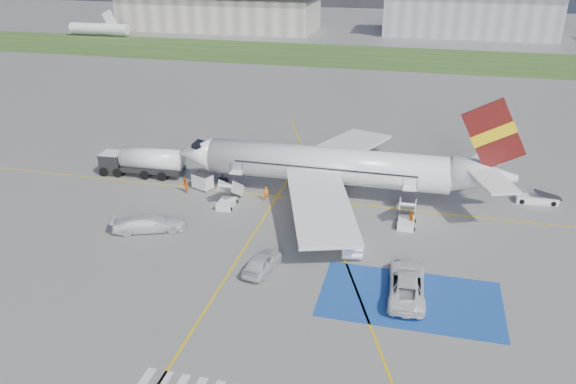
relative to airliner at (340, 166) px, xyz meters
name	(u,v)px	position (x,y,z in m)	size (l,w,h in m)	color
ground	(297,257)	(-1.51, -14.00, -3.39)	(400.00, 400.00, 0.00)	#60605E
grass_strip	(387,58)	(-1.51, 81.00, -3.39)	(400.00, 30.00, 0.01)	#2D4C1E
taxiway_line_main	(322,201)	(-1.51, -2.00, -3.39)	(120.00, 0.20, 0.01)	gold
taxiway_line_cross	(202,316)	(-6.51, -24.00, -3.39)	(0.20, 60.00, 0.01)	gold
taxiway_line_diag	(322,201)	(-1.51, -2.00, -3.39)	(0.20, 60.00, 0.01)	gold
staging_box	(410,299)	(8.49, -18.00, -3.39)	(14.00, 8.00, 0.01)	navy
terminal_west	(219,13)	(-56.51, 116.00, 1.61)	(60.00, 22.00, 10.00)	gray
terminal_centre	(469,14)	(18.49, 121.00, 2.61)	(48.00, 18.00, 12.00)	gray
airliner	(340,166)	(0.00, 0.00, 0.00)	(36.81, 32.95, 11.92)	silver
airstairs_fwd	(228,200)	(-11.01, -5.30, -2.77)	(1.90, 5.20, 3.60)	silver
airstairs_aft	(406,219)	(7.49, -5.30, -2.77)	(1.90, 5.20, 3.60)	silver
fuel_tanker	(143,164)	(-23.55, 0.18, -1.97)	(10.05, 3.23, 3.39)	black
gpu_cart	(203,182)	(-15.17, -1.96, -2.57)	(2.55, 2.11, 1.83)	silver
belt_loader	(537,199)	(20.76, 3.23, -3.05)	(4.62, 1.94, 1.36)	silver
car_silver_a	(262,262)	(-3.88, -16.78, -2.58)	(1.92, 4.78, 1.63)	silver
car_silver_b	(351,240)	(2.84, -11.24, -2.53)	(1.82, 5.23, 1.72)	silver
van_white_a	(407,280)	(8.12, -17.16, -2.25)	(2.80, 6.07, 2.28)	silver
van_white_b	(149,221)	(-16.45, -12.54, -2.37)	(2.12, 5.22, 2.05)	silver
crew_fwd	(266,194)	(-7.36, -3.28, -2.60)	(0.58, 0.38, 1.59)	orange
crew_nose	(185,185)	(-16.69, -3.38, -2.52)	(0.85, 0.66, 1.75)	#DA510B
crew_aft	(411,219)	(7.96, -5.65, -2.62)	(0.91, 0.38, 1.56)	orange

